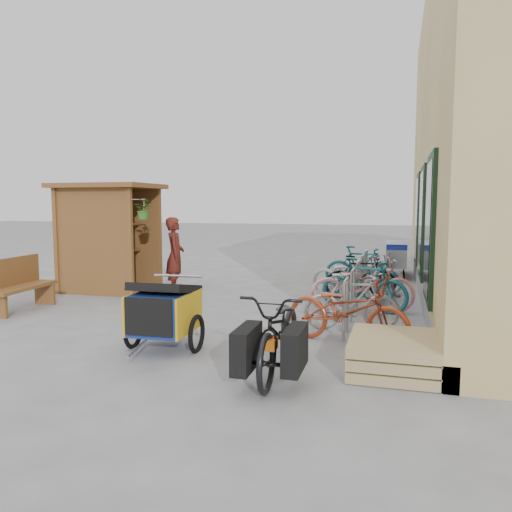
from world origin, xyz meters
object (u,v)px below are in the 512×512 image
(pallet_stack, at_px, (393,354))
(person_kiosk, at_px, (175,255))
(bike_5, at_px, (361,277))
(bike_4, at_px, (351,277))
(bike_6, at_px, (366,272))
(bike_7, at_px, (360,267))
(bench, at_px, (18,284))
(cargo_bike, at_px, (280,333))
(bike_2, at_px, (362,285))
(shopping_carts, at_px, (397,255))
(child_trailer, at_px, (164,310))
(kiosk, at_px, (105,222))
(bike_1, at_px, (352,302))
(bike_3, at_px, (364,285))
(bike_0, at_px, (347,311))

(pallet_stack, xyz_separation_m, person_kiosk, (-4.69, 4.09, 0.63))
(pallet_stack, distance_m, bike_5, 4.61)
(bike_4, relative_size, bike_6, 1.06)
(person_kiosk, bearing_deg, bike_5, -104.25)
(bike_6, relative_size, bike_7, 1.02)
(bike_4, bearing_deg, pallet_stack, -149.91)
(bench, distance_m, cargo_bike, 5.82)
(bike_2, bearing_deg, shopping_carts, -20.46)
(bench, xyz_separation_m, shopping_carts, (6.68, 6.50, 0.06))
(child_trailer, distance_m, person_kiosk, 4.38)
(pallet_stack, height_order, bike_5, bike_5)
(bench, height_order, cargo_bike, cargo_bike)
(kiosk, bearing_deg, bike_1, -20.08)
(person_kiosk, bearing_deg, bench, 120.86)
(bike_1, distance_m, bike_6, 3.53)
(kiosk, bearing_deg, bike_7, 20.32)
(bike_3, bearing_deg, bike_5, 21.30)
(person_kiosk, relative_size, bike_0, 0.91)
(person_kiosk, height_order, bike_2, person_kiosk)
(bike_7, bearing_deg, bike_6, -165.95)
(kiosk, relative_size, bike_6, 1.49)
(kiosk, distance_m, bike_3, 5.85)
(kiosk, relative_size, pallet_stack, 2.08)
(kiosk, distance_m, bike_5, 5.72)
(bike_0, bearing_deg, bike_6, 20.01)
(kiosk, xyz_separation_m, bike_6, (5.62, 1.47, -1.11))
(bike_0, height_order, bike_5, bike_0)
(shopping_carts, bearing_deg, bike_2, -96.62)
(pallet_stack, height_order, person_kiosk, person_kiosk)
(shopping_carts, bearing_deg, bike_5, -101.24)
(bike_0, relative_size, bike_2, 0.97)
(bike_6, bearing_deg, cargo_bike, -174.13)
(pallet_stack, bearing_deg, bike_3, 99.70)
(pallet_stack, distance_m, shopping_carts, 8.10)
(person_kiosk, height_order, bike_6, person_kiosk)
(bike_5, bearing_deg, bike_6, -19.10)
(bike_6, bearing_deg, child_trailer, 167.79)
(person_kiosk, bearing_deg, kiosk, 77.25)
(cargo_bike, bearing_deg, bike_6, 83.32)
(shopping_carts, distance_m, bike_1, 6.31)
(bike_5, relative_size, bike_6, 0.90)
(child_trailer, bearing_deg, bench, 155.62)
(child_trailer, xyz_separation_m, bike_7, (2.18, 5.82, -0.05))
(bike_0, distance_m, bike_1, 0.83)
(shopping_carts, height_order, child_trailer, shopping_carts)
(bench, bearing_deg, bike_5, 21.81)
(kiosk, bearing_deg, bench, -99.99)
(shopping_carts, height_order, bike_4, shopping_carts)
(pallet_stack, distance_m, cargo_bike, 1.37)
(kiosk, bearing_deg, bike_6, 14.65)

